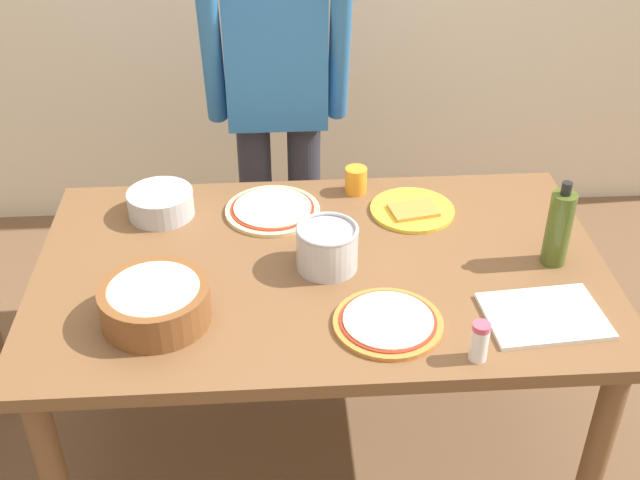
{
  "coord_description": "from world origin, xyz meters",
  "views": [
    {
      "loc": [
        -0.12,
        -1.81,
        2.07
      ],
      "look_at": [
        0.0,
        0.05,
        0.81
      ],
      "focal_mm": 44.82,
      "sensor_mm": 36.0,
      "label": 1
    }
  ],
  "objects_px": {
    "cup_orange": "(356,180)",
    "salt_shaker": "(479,341)",
    "pizza_cooked_on_tray": "(388,322)",
    "mixing_bowl_steel": "(161,203)",
    "plate_with_slice": "(412,210)",
    "dining_table": "(321,290)",
    "person_cook": "(277,96)",
    "pizza_raw_on_board": "(273,210)",
    "popcorn_bowl": "(155,300)",
    "olive_oil_bottle": "(559,228)",
    "steel_pot": "(327,247)",
    "cutting_board_white": "(544,316)"
  },
  "relations": [
    {
      "from": "steel_pot",
      "to": "cutting_board_white",
      "type": "bearing_deg",
      "value": -25.76
    },
    {
      "from": "pizza_cooked_on_tray",
      "to": "plate_with_slice",
      "type": "bearing_deg",
      "value": 74.4
    },
    {
      "from": "cutting_board_white",
      "to": "dining_table",
      "type": "bearing_deg",
      "value": 154.11
    },
    {
      "from": "cup_orange",
      "to": "olive_oil_bottle",
      "type": "bearing_deg",
      "value": -39.44
    },
    {
      "from": "mixing_bowl_steel",
      "to": "dining_table",
      "type": "bearing_deg",
      "value": -32.25
    },
    {
      "from": "person_cook",
      "to": "pizza_cooked_on_tray",
      "type": "xyz_separation_m",
      "value": [
        0.25,
        -1.03,
        -0.17
      ]
    },
    {
      "from": "cup_orange",
      "to": "cutting_board_white",
      "type": "relative_size",
      "value": 0.28
    },
    {
      "from": "plate_with_slice",
      "to": "cutting_board_white",
      "type": "distance_m",
      "value": 0.59
    },
    {
      "from": "olive_oil_bottle",
      "to": "pizza_cooked_on_tray",
      "type": "bearing_deg",
      "value": -153.89
    },
    {
      "from": "olive_oil_bottle",
      "to": "cutting_board_white",
      "type": "distance_m",
      "value": 0.28
    },
    {
      "from": "cup_orange",
      "to": "dining_table",
      "type": "bearing_deg",
      "value": -109.18
    },
    {
      "from": "steel_pot",
      "to": "dining_table",
      "type": "bearing_deg",
      "value": 149.76
    },
    {
      "from": "cutting_board_white",
      "to": "pizza_raw_on_board",
      "type": "bearing_deg",
      "value": 140.89
    },
    {
      "from": "olive_oil_bottle",
      "to": "steel_pot",
      "type": "height_order",
      "value": "olive_oil_bottle"
    },
    {
      "from": "steel_pot",
      "to": "cup_orange",
      "type": "distance_m",
      "value": 0.42
    },
    {
      "from": "person_cook",
      "to": "olive_oil_bottle",
      "type": "bearing_deg",
      "value": -46.08
    },
    {
      "from": "salt_shaker",
      "to": "cup_orange",
      "type": "bearing_deg",
      "value": 104.68
    },
    {
      "from": "person_cook",
      "to": "steel_pot",
      "type": "bearing_deg",
      "value": -81.23
    },
    {
      "from": "olive_oil_bottle",
      "to": "dining_table",
      "type": "bearing_deg",
      "value": 177.66
    },
    {
      "from": "person_cook",
      "to": "steel_pot",
      "type": "distance_m",
      "value": 0.78
    },
    {
      "from": "mixing_bowl_steel",
      "to": "olive_oil_bottle",
      "type": "distance_m",
      "value": 1.17
    },
    {
      "from": "popcorn_bowl",
      "to": "mixing_bowl_steel",
      "type": "distance_m",
      "value": 0.51
    },
    {
      "from": "popcorn_bowl",
      "to": "olive_oil_bottle",
      "type": "height_order",
      "value": "olive_oil_bottle"
    },
    {
      "from": "person_cook",
      "to": "mixing_bowl_steel",
      "type": "xyz_separation_m",
      "value": [
        -0.37,
        -0.46,
        -0.14
      ]
    },
    {
      "from": "mixing_bowl_steel",
      "to": "plate_with_slice",
      "type": "bearing_deg",
      "value": -2.79
    },
    {
      "from": "steel_pot",
      "to": "pizza_raw_on_board",
      "type": "bearing_deg",
      "value": 116.33
    },
    {
      "from": "cutting_board_white",
      "to": "cup_orange",
      "type": "bearing_deg",
      "value": 122.06
    },
    {
      "from": "olive_oil_bottle",
      "to": "steel_pot",
      "type": "distance_m",
      "value": 0.64
    },
    {
      "from": "pizza_cooked_on_tray",
      "to": "popcorn_bowl",
      "type": "distance_m",
      "value": 0.59
    },
    {
      "from": "salt_shaker",
      "to": "dining_table",
      "type": "bearing_deg",
      "value": 130.44
    },
    {
      "from": "cup_orange",
      "to": "salt_shaker",
      "type": "distance_m",
      "value": 0.83
    },
    {
      "from": "dining_table",
      "to": "person_cook",
      "type": "bearing_deg",
      "value": 97.7
    },
    {
      "from": "plate_with_slice",
      "to": "salt_shaker",
      "type": "bearing_deg",
      "value": -85.83
    },
    {
      "from": "pizza_cooked_on_tray",
      "to": "salt_shaker",
      "type": "bearing_deg",
      "value": -34.82
    },
    {
      "from": "pizza_raw_on_board",
      "to": "pizza_cooked_on_tray",
      "type": "relative_size",
      "value": 1.05
    },
    {
      "from": "mixing_bowl_steel",
      "to": "steel_pot",
      "type": "height_order",
      "value": "steel_pot"
    },
    {
      "from": "steel_pot",
      "to": "cutting_board_white",
      "type": "relative_size",
      "value": 0.58
    },
    {
      "from": "dining_table",
      "to": "person_cook",
      "type": "xyz_separation_m",
      "value": [
        -0.1,
        0.76,
        0.27
      ]
    },
    {
      "from": "cup_orange",
      "to": "salt_shaker",
      "type": "bearing_deg",
      "value": -75.32
    },
    {
      "from": "person_cook",
      "to": "salt_shaker",
      "type": "xyz_separation_m",
      "value": [
        0.45,
        -1.17,
        -0.13
      ]
    },
    {
      "from": "popcorn_bowl",
      "to": "steel_pot",
      "type": "bearing_deg",
      "value": 24.06
    },
    {
      "from": "popcorn_bowl",
      "to": "cutting_board_white",
      "type": "distance_m",
      "value": 0.99
    },
    {
      "from": "person_cook",
      "to": "pizza_raw_on_board",
      "type": "bearing_deg",
      "value": -93.57
    },
    {
      "from": "plate_with_slice",
      "to": "cup_orange",
      "type": "distance_m",
      "value": 0.21
    },
    {
      "from": "steel_pot",
      "to": "salt_shaker",
      "type": "bearing_deg",
      "value": -50.23
    },
    {
      "from": "pizza_raw_on_board",
      "to": "dining_table",
      "type": "bearing_deg",
      "value": -65.5
    },
    {
      "from": "popcorn_bowl",
      "to": "cutting_board_white",
      "type": "bearing_deg",
      "value": -3.42
    },
    {
      "from": "cup_orange",
      "to": "salt_shaker",
      "type": "relative_size",
      "value": 0.8
    },
    {
      "from": "cutting_board_white",
      "to": "olive_oil_bottle",
      "type": "bearing_deg",
      "value": 68.13
    },
    {
      "from": "popcorn_bowl",
      "to": "pizza_cooked_on_tray",
      "type": "bearing_deg",
      "value": -6.03
    }
  ]
}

